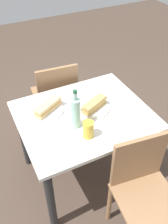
{
  "coord_description": "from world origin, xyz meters",
  "views": [
    {
      "loc": [
        -0.64,
        -1.28,
        1.98
      ],
      "look_at": [
        0.0,
        0.0,
        0.75
      ],
      "focal_mm": 40.12,
      "sensor_mm": 36.0,
      "label": 1
    }
  ],
  "objects_px": {
    "baguette_sandwich_near": "(94,104)",
    "beer_glass": "(88,129)",
    "knife_far": "(42,108)",
    "chair_far": "(56,96)",
    "chair_near": "(142,187)",
    "baguette_sandwich_far": "(48,107)",
    "plate_near": "(94,109)",
    "knife_near": "(88,106)",
    "plate_far": "(49,111)",
    "dining_table": "(84,126)",
    "water_bottle": "(76,113)"
  },
  "relations": [
    {
      "from": "baguette_sandwich_far",
      "to": "water_bottle",
      "type": "bearing_deg",
      "value": -63.09
    },
    {
      "from": "chair_far",
      "to": "beer_glass",
      "type": "relative_size",
      "value": 6.88
    },
    {
      "from": "plate_far",
      "to": "water_bottle",
      "type": "distance_m",
      "value": 0.29
    },
    {
      "from": "baguette_sandwich_near",
      "to": "chair_near",
      "type": "bearing_deg",
      "value": -85.93
    },
    {
      "from": "baguette_sandwich_near",
      "to": "baguette_sandwich_far",
      "type": "bearing_deg",
      "value": 157.69
    },
    {
      "from": "baguette_sandwich_near",
      "to": "baguette_sandwich_far",
      "type": "height_order",
      "value": "same"
    },
    {
      "from": "baguette_sandwich_far",
      "to": "baguette_sandwich_near",
      "type": "bearing_deg",
      "value": -22.31
    },
    {
      "from": "water_bottle",
      "to": "knife_far",
      "type": "bearing_deg",
      "value": 119.27
    },
    {
      "from": "water_bottle",
      "to": "baguette_sandwich_near",
      "type": "bearing_deg",
      "value": 27.04
    },
    {
      "from": "dining_table",
      "to": "plate_near",
      "type": "height_order",
      "value": "plate_near"
    },
    {
      "from": "knife_near",
      "to": "knife_far",
      "type": "height_order",
      "value": "same"
    },
    {
      "from": "plate_near",
      "to": "chair_far",
      "type": "bearing_deg",
      "value": 99.87
    },
    {
      "from": "dining_table",
      "to": "knife_near",
      "type": "relative_size",
      "value": 5.78
    },
    {
      "from": "knife_far",
      "to": "chair_far",
      "type": "bearing_deg",
      "value": 58.12
    },
    {
      "from": "dining_table",
      "to": "water_bottle",
      "type": "height_order",
      "value": "water_bottle"
    },
    {
      "from": "chair_near",
      "to": "beer_glass",
      "type": "relative_size",
      "value": 6.88
    },
    {
      "from": "plate_near",
      "to": "plate_far",
      "type": "distance_m",
      "value": 0.35
    },
    {
      "from": "chair_far",
      "to": "knife_near",
      "type": "xyz_separation_m",
      "value": [
        0.07,
        -0.55,
        0.25
      ]
    },
    {
      "from": "plate_near",
      "to": "beer_glass",
      "type": "distance_m",
      "value": 0.29
    },
    {
      "from": "knife_near",
      "to": "baguette_sandwich_near",
      "type": "bearing_deg",
      "value": -53.92
    },
    {
      "from": "baguette_sandwich_near",
      "to": "beer_glass",
      "type": "height_order",
      "value": "beer_glass"
    },
    {
      "from": "plate_far",
      "to": "knife_far",
      "type": "height_order",
      "value": "knife_far"
    },
    {
      "from": "dining_table",
      "to": "plate_near",
      "type": "relative_size",
      "value": 4.29
    },
    {
      "from": "plate_far",
      "to": "baguette_sandwich_far",
      "type": "bearing_deg",
      "value": -90.0
    },
    {
      "from": "chair_near",
      "to": "plate_far",
      "type": "distance_m",
      "value": 0.87
    },
    {
      "from": "knife_near",
      "to": "plate_far",
      "type": "relative_size",
      "value": 0.74
    },
    {
      "from": "chair_far",
      "to": "baguette_sandwich_near",
      "type": "height_order",
      "value": "chair_far"
    },
    {
      "from": "knife_near",
      "to": "plate_far",
      "type": "height_order",
      "value": "knife_near"
    },
    {
      "from": "plate_near",
      "to": "baguette_sandwich_far",
      "type": "height_order",
      "value": "baguette_sandwich_far"
    },
    {
      "from": "baguette_sandwich_far",
      "to": "beer_glass",
      "type": "distance_m",
      "value": 0.4
    },
    {
      "from": "chair_near",
      "to": "plate_far",
      "type": "relative_size",
      "value": 3.76
    },
    {
      "from": "chair_near",
      "to": "plate_far",
      "type": "height_order",
      "value": "chair_near"
    },
    {
      "from": "plate_near",
      "to": "baguette_sandwich_near",
      "type": "height_order",
      "value": "baguette_sandwich_near"
    },
    {
      "from": "knife_far",
      "to": "beer_glass",
      "type": "height_order",
      "value": "beer_glass"
    },
    {
      "from": "water_bottle",
      "to": "beer_glass",
      "type": "bearing_deg",
      "value": -75.29
    },
    {
      "from": "dining_table",
      "to": "baguette_sandwich_far",
      "type": "distance_m",
      "value": 0.32
    },
    {
      "from": "chair_near",
      "to": "baguette_sandwich_far",
      "type": "distance_m",
      "value": 0.88
    },
    {
      "from": "chair_near",
      "to": "water_bottle",
      "type": "relative_size",
      "value": 2.78
    },
    {
      "from": "plate_far",
      "to": "baguette_sandwich_far",
      "type": "relative_size",
      "value": 0.94
    },
    {
      "from": "dining_table",
      "to": "beer_glass",
      "type": "relative_size",
      "value": 7.85
    },
    {
      "from": "plate_near",
      "to": "water_bottle",
      "type": "distance_m",
      "value": 0.26
    },
    {
      "from": "chair_near",
      "to": "plate_near",
      "type": "distance_m",
      "value": 0.66
    },
    {
      "from": "baguette_sandwich_near",
      "to": "beer_glass",
      "type": "xyz_separation_m",
      "value": [
        -0.17,
        -0.23,
        0.01
      ]
    },
    {
      "from": "dining_table",
      "to": "baguette_sandwich_far",
      "type": "relative_size",
      "value": 4.02
    },
    {
      "from": "baguette_sandwich_near",
      "to": "knife_near",
      "type": "xyz_separation_m",
      "value": [
        -0.03,
        0.04,
        -0.03
      ]
    },
    {
      "from": "plate_near",
      "to": "water_bottle",
      "type": "bearing_deg",
      "value": -152.96
    },
    {
      "from": "knife_near",
      "to": "baguette_sandwich_far",
      "type": "height_order",
      "value": "baguette_sandwich_far"
    },
    {
      "from": "chair_near",
      "to": "plate_near",
      "type": "relative_size",
      "value": 3.76
    },
    {
      "from": "chair_far",
      "to": "chair_near",
      "type": "distance_m",
      "value": 1.22
    },
    {
      "from": "knife_far",
      "to": "water_bottle",
      "type": "height_order",
      "value": "water_bottle"
    }
  ]
}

